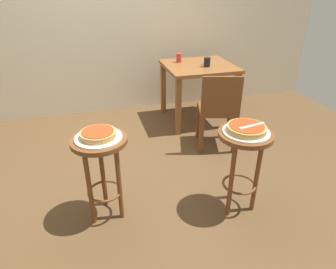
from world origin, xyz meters
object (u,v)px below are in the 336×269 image
serving_plate_foreground (246,132)px  wooden_chair (219,109)px  cup_far_edge (179,58)px  serving_plate_middle (98,138)px  pizza_server_knife (252,126)px  stool_middle (101,159)px  pizza_middle (98,134)px  condiment_shaker (205,61)px  dining_table (199,74)px  cup_near_edge (207,62)px  pizza_foreground (247,128)px  stool_foreground (243,153)px

serving_plate_foreground → wooden_chair: size_ratio=0.40×
cup_far_edge → serving_plate_middle: bearing=-123.3°
pizza_server_knife → wooden_chair: bearing=67.8°
stool_middle → pizza_middle: pizza_middle is taller
condiment_shaker → serving_plate_middle: bearing=-132.6°
serving_plate_foreground → pizza_server_knife: (0.03, -0.02, 0.06)m
dining_table → cup_near_edge: cup_near_edge is taller
dining_table → wooden_chair: 0.77m
serving_plate_foreground → wooden_chair: wooden_chair is taller
pizza_middle → cup_near_edge: 1.98m
dining_table → pizza_server_knife: (-0.25, -1.74, 0.14)m
stool_middle → serving_plate_middle: size_ratio=2.09×
serving_plate_foreground → dining_table: dining_table is taller
pizza_middle → cup_far_edge: cup_far_edge is taller
cup_far_edge → pizza_foreground: bearing=-92.4°
stool_foreground → serving_plate_middle: size_ratio=2.09×
dining_table → condiment_shaker: bearing=6.2°
cup_near_edge → condiment_shaker: 0.12m
cup_near_edge → pizza_middle: bearing=-134.4°
condiment_shaker → pizza_server_knife: 1.78m
pizza_foreground → stool_middle: bearing=169.2°
cup_far_edge → pizza_server_knife: size_ratio=0.50×
wooden_chair → pizza_foreground: bearing=-103.5°
serving_plate_foreground → pizza_server_knife: bearing=-33.7°
stool_middle → cup_near_edge: cup_near_edge is taller
stool_foreground → dining_table: (0.28, 1.72, 0.10)m
stool_foreground → pizza_server_knife: size_ratio=3.17×
stool_foreground → condiment_shaker: 1.78m
cup_near_edge → wooden_chair: wooden_chair is taller
cup_near_edge → wooden_chair: bearing=-99.8°
serving_plate_middle → serving_plate_foreground: bearing=-10.8°
cup_near_edge → condiment_shaker: bearing=78.1°
dining_table → pizza_middle: bearing=-131.1°
stool_foreground → condiment_shaker: condiment_shaker is taller
cup_near_edge → cup_far_edge: size_ratio=0.99×
cup_far_edge → wooden_chair: wooden_chair is taller
stool_middle → cup_far_edge: (1.12, 1.71, 0.27)m
pizza_middle → cup_near_edge: size_ratio=2.28×
serving_plate_middle → dining_table: bearing=48.9°
pizza_foreground → dining_table: pizza_foreground is taller
pizza_middle → wooden_chair: size_ratio=0.30×
stool_middle → wooden_chair: size_ratio=0.82×
pizza_foreground → pizza_server_knife: 0.04m
pizza_foreground → dining_table: bearing=80.6°
serving_plate_middle → stool_foreground: bearing=-10.8°
pizza_foreground → dining_table: (0.28, 1.72, -0.11)m
pizza_middle → dining_table: size_ratio=0.30×
pizza_foreground → stool_middle: 1.08m
pizza_foreground → cup_near_edge: bearing=78.0°
stool_foreground → stool_middle: size_ratio=1.00×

